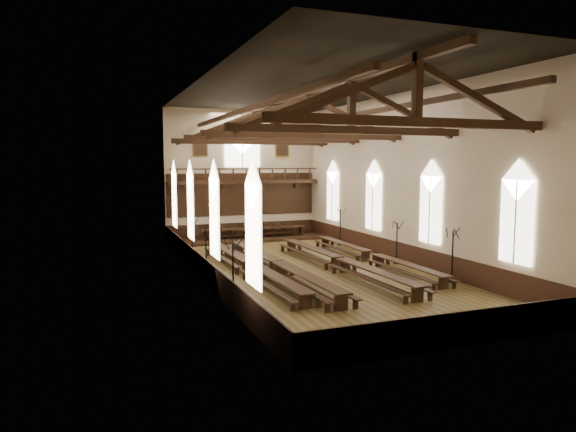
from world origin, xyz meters
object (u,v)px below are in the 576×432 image
object	(u,v)px
candelabrum_left_far	(192,248)
candelabrum_right_mid	(397,251)
candelabrum_right_far	(340,234)
dais	(254,239)
refectory_row_b	(278,265)
candelabrum_right_near	(452,266)
refectory_row_d	(373,255)
high_table	(254,229)
refectory_row_a	(251,266)
refectory_row_c	(340,261)
candelabrum_left_near	(233,282)
candelabrum_left_mid	(206,260)

from	to	relation	value
candelabrum_left_far	candelabrum_right_mid	world-z (taller)	candelabrum_left_far
candelabrum_right_far	candelabrum_right_mid	bearing A→B (deg)	-90.00
dais	refectory_row_b	bearing A→B (deg)	-101.66
dais	candelabrum_right_near	xyz separation A→B (m)	(5.09, -16.77, 0.73)
refectory_row_b	refectory_row_d	distance (m)	6.35
dais	high_table	xyz separation A→B (m)	(0.00, 0.00, 0.75)
refectory_row_a	refectory_row_c	xyz separation A→B (m)	(4.94, -0.53, 0.03)
refectory_row_a	high_table	distance (m)	12.52
dais	candelabrum_right_far	xyz separation A→B (m)	(5.09, -4.47, 0.73)
dais	refectory_row_d	bearing A→B (deg)	-71.73
dais	candelabrum_left_far	world-z (taller)	candelabrum_left_far
refectory_row_d	candelabrum_right_mid	xyz separation A→B (m)	(1.35, -0.46, 0.28)
refectory_row_a	refectory_row_c	distance (m)	4.97
refectory_row_b	candelabrum_left_near	size ratio (longest dim) A/B	5.41
dais	candelabrum_right_mid	world-z (taller)	candelabrum_right_mid
candelabrum_left_mid	candelabrum_left_far	xyz separation A→B (m)	(-0.00, 3.95, 0.04)
candelabrum_left_near	high_table	bearing A→B (deg)	69.73
candelabrum_left_far	refectory_row_c	bearing A→B (deg)	-38.55
high_table	refectory_row_c	bearing A→B (deg)	-85.09
refectory_row_d	candelabrum_right_near	world-z (taller)	candelabrum_right_near
refectory_row_a	candelabrum_right_mid	distance (m)	8.97
high_table	candelabrum_left_mid	distance (m)	12.31
dais	high_table	size ratio (longest dim) A/B	1.39
refectory_row_a	candelabrum_left_far	size ratio (longest dim) A/B	5.19
refectory_row_d	candelabrum_left_mid	size ratio (longest dim) A/B	5.33
refectory_row_a	candelabrum_right_far	xyz separation A→B (m)	(8.96, 7.43, 0.31)
refectory_row_a	dais	world-z (taller)	refectory_row_a
high_table	candelabrum_right_near	distance (m)	17.53
candelabrum_left_near	candelabrum_right_mid	world-z (taller)	candelabrum_left_near
dais	candelabrum_right_far	distance (m)	6.81
refectory_row_d	dais	world-z (taller)	refectory_row_d
refectory_row_d	dais	size ratio (longest dim) A/B	1.21
candelabrum_left_near	candelabrum_right_far	bearing A→B (deg)	46.77
refectory_row_a	candelabrum_right_near	distance (m)	10.21
candelabrum_left_mid	candelabrum_left_far	distance (m)	3.95
dais	candelabrum_right_far	world-z (taller)	candelabrum_right_far
high_table	candelabrum_right_near	xyz separation A→B (m)	(5.09, -16.77, -0.02)
candelabrum_left_far	high_table	bearing A→B (deg)	48.49
refectory_row_a	candelabrum_left_mid	xyz separation A→B (m)	(-2.14, 1.15, 0.27)
refectory_row_b	candelabrum_right_far	size ratio (longest dim) A/B	5.39
refectory_row_a	dais	xyz separation A→B (m)	(3.87, 11.90, -0.42)
candelabrum_left_far	candelabrum_right_mid	size ratio (longest dim) A/B	1.06
dais	candelabrum_right_near	bearing A→B (deg)	-73.12
candelabrum_left_near	candelabrum_left_mid	size ratio (longest dim) A/B	1.05
refectory_row_a	refectory_row_b	xyz separation A→B (m)	(1.33, -0.39, 0.05)
refectory_row_d	high_table	bearing A→B (deg)	108.27
refectory_row_b	candelabrum_right_near	bearing A→B (deg)	-30.45
candelabrum_left_mid	candelabrum_right_mid	world-z (taller)	candelabrum_left_mid
high_table	candelabrum_right_mid	xyz separation A→B (m)	(5.09, -11.79, -0.07)
high_table	candelabrum_right_mid	world-z (taller)	candelabrum_right_mid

